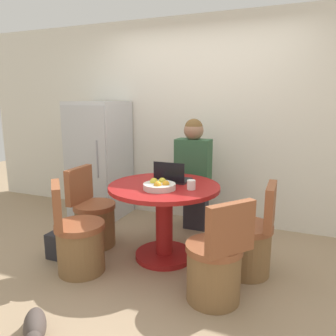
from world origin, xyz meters
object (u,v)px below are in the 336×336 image
(chair_near_right_corner, at_px, (215,267))
(cat, at_px, (35,327))
(fruit_bowl, at_px, (159,186))
(laptop, at_px, (172,178))
(chair_right_side, at_px, (249,244))
(handbag, at_px, (61,247))
(person_seated, at_px, (194,170))
(refrigerator, at_px, (100,160))
(chair_left_side, at_px, (93,220))
(dining_table, at_px, (164,209))
(chair_near_left_corner, at_px, (78,243))

(chair_near_right_corner, distance_m, cat, 1.35)
(chair_near_right_corner, bearing_deg, fruit_bowl, -81.18)
(laptop, relative_size, fruit_bowl, 1.08)
(chair_right_side, relative_size, handbag, 2.88)
(laptop, bearing_deg, person_seated, -93.65)
(refrigerator, xyz_separation_m, laptop, (1.33, -0.68, 0.02))
(chair_left_side, distance_m, chair_near_right_corner, 1.58)
(cat, bearing_deg, fruit_bowl, 121.90)
(dining_table, xyz_separation_m, chair_near_left_corner, (-0.62, -0.56, -0.23))
(chair_left_side, distance_m, chair_right_side, 1.68)
(handbag, bearing_deg, cat, -58.41)
(laptop, bearing_deg, fruit_bowl, 90.13)
(dining_table, relative_size, handbag, 3.64)
(chair_near_right_corner, bearing_deg, cat, -10.02)
(dining_table, relative_size, fruit_bowl, 3.61)
(laptop, bearing_deg, chair_left_side, 11.54)
(chair_near_left_corner, distance_m, handbag, 0.38)
(chair_right_side, bearing_deg, chair_left_side, -89.95)
(chair_left_side, xyz_separation_m, chair_right_side, (1.68, 0.03, 0.00))
(chair_near_left_corner, distance_m, person_seated, 1.57)
(chair_near_right_corner, distance_m, fruit_bowl, 0.89)
(handbag, bearing_deg, refrigerator, 106.13)
(chair_left_side, bearing_deg, cat, -161.43)
(chair_left_side, bearing_deg, chair_right_side, -90.05)
(dining_table, relative_size, chair_near_right_corner, 1.26)
(person_seated, relative_size, cat, 3.83)
(refrigerator, xyz_separation_m, person_seated, (1.37, -0.08, -0.01))
(dining_table, xyz_separation_m, cat, (-0.34, -1.41, -0.42))
(refrigerator, bearing_deg, chair_left_side, -61.19)
(chair_near_right_corner, bearing_deg, refrigerator, -86.38)
(cat, bearing_deg, refrigerator, 161.38)
(chair_near_left_corner, height_order, chair_right_side, same)
(chair_near_left_corner, distance_m, laptop, 1.10)
(chair_near_right_corner, height_order, fruit_bowl, same)
(refrigerator, xyz_separation_m, chair_near_left_corner, (0.69, -1.41, -0.49))
(chair_left_side, relative_size, handbag, 2.88)
(dining_table, distance_m, fruit_bowl, 0.33)
(person_seated, xyz_separation_m, handbag, (-1.00, -1.20, -0.64))
(dining_table, height_order, cat, dining_table)
(chair_near_right_corner, relative_size, cat, 2.41)
(dining_table, height_order, handbag, dining_table)
(chair_left_side, height_order, person_seated, person_seated)
(cat, bearing_deg, person_seated, 127.65)
(dining_table, height_order, person_seated, person_seated)
(chair_right_side, bearing_deg, chair_near_right_corner, -19.65)
(chair_near_left_corner, height_order, handbag, chair_near_left_corner)
(refrigerator, height_order, fruit_bowl, refrigerator)
(handbag, bearing_deg, laptop, 31.43)
(laptop, height_order, handbag, laptop)
(person_seated, distance_m, fruit_bowl, 0.93)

